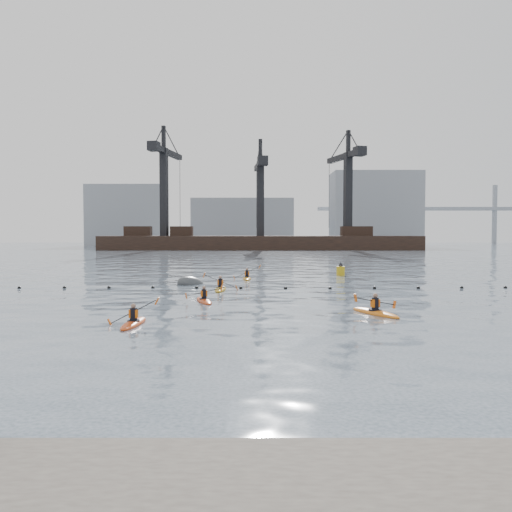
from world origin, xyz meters
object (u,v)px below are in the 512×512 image
object	(u,v)px
kayaker_2	(204,300)
mooring_buoy	(191,284)
nav_buoy	(341,271)
kayaker_5	(247,278)
kayaker_4	(375,312)
kayaker_3	(220,288)
kayaker_0	(134,322)

from	to	relation	value
kayaker_2	mooring_buoy	world-z (taller)	kayaker_2
nav_buoy	kayaker_5	bearing A→B (deg)	-154.25
mooring_buoy	nav_buoy	bearing A→B (deg)	34.35
kayaker_5	kayaker_4	bearing A→B (deg)	-73.06
kayaker_3	kayaker_4	xyz separation A→B (m)	(7.87, -10.59, 0.00)
kayaker_0	kayaker_5	size ratio (longest dim) A/B	0.96
nav_buoy	kayaker_4	bearing A→B (deg)	-94.95
kayaker_3	mooring_buoy	world-z (taller)	kayaker_3
kayaker_2	mooring_buoy	size ratio (longest dim) A/B	1.38
kayaker_0	kayaker_5	world-z (taller)	kayaker_5
kayaker_0	kayaker_3	xyz separation A→B (m)	(2.67, 13.52, 0.01)
kayaker_5	mooring_buoy	world-z (taller)	kayaker_5
kayaker_2	kayaker_5	bearing A→B (deg)	65.68
kayaker_0	kayaker_2	world-z (taller)	kayaker_0
kayaker_0	mooring_buoy	xyz separation A→B (m)	(0.22, 17.53, -0.09)
kayaker_0	kayaker_5	distance (m)	22.37
kayaker_0	nav_buoy	world-z (taller)	nav_buoy
kayaker_3	kayaker_4	distance (m)	13.20
kayaker_5	mooring_buoy	xyz separation A→B (m)	(-4.06, -4.43, -0.10)
kayaker_3	mooring_buoy	bearing A→B (deg)	122.64
kayaker_5	mooring_buoy	size ratio (longest dim) A/B	1.44
kayaker_4	kayaker_5	world-z (taller)	kayaker_5
kayaker_4	nav_buoy	bearing A→B (deg)	-119.04
kayaker_4	nav_buoy	xyz separation A→B (m)	(1.99, 23.02, 0.30)
kayaker_2	kayaker_5	distance (m)	14.69
kayaker_2	mooring_buoy	xyz separation A→B (m)	(-1.95, 10.10, -0.09)
kayaker_2	kayaker_3	xyz separation A→B (m)	(0.49, 6.10, 0.01)
kayaker_5	kayaker_2	bearing A→B (deg)	-99.50
kayaker_4	kayaker_0	bearing A→B (deg)	-8.57
nav_buoy	kayaker_2	bearing A→B (deg)	-119.22
kayaker_0	kayaker_2	distance (m)	7.73
kayaker_0	kayaker_4	xyz separation A→B (m)	(10.54, 2.93, 0.01)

